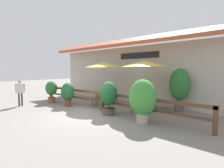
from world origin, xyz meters
name	(u,v)px	position (x,y,z in m)	size (l,w,h in m)	color
ground_plane	(87,115)	(0.00, 0.00, 0.00)	(60.00, 60.00, 0.00)	gray
building_facade	(136,69)	(0.00, 4.10, 2.17)	(14.28, 1.49, 4.23)	#BCB7A8
patio_railing	(102,97)	(0.00, 1.05, 0.70)	(10.40, 0.14, 0.95)	brown
patio_umbrella_near	(104,65)	(-1.13, 2.36, 2.41)	(2.40, 2.40, 2.61)	#B7B2A8
dining_table_near	(104,95)	(-1.13, 2.36, 0.56)	(0.81, 0.81, 0.71)	brown
chair_near_streetside	(97,97)	(-1.11, 1.73, 0.49)	(0.50, 0.50, 0.87)	brown
chair_near_wallside	(112,95)	(-1.06, 2.99, 0.49)	(0.49, 0.49, 0.87)	brown
patio_umbrella_middle	(144,64)	(1.63, 2.45, 2.41)	(2.40, 2.40, 2.61)	#B7B2A8
dining_table_middle	(144,100)	(1.63, 2.45, 0.56)	(0.81, 0.81, 0.71)	brown
chair_middle_streetside	(138,103)	(1.66, 1.80, 0.49)	(0.47, 0.47, 0.87)	brown
chair_middle_wallside	(150,100)	(1.63, 3.09, 0.49)	(0.46, 0.46, 0.87)	brown
potted_plant_corner_fern	(109,96)	(0.78, 0.68, 0.89)	(0.83, 0.75, 1.57)	#564C47
potted_plant_broad_leaf	(51,90)	(-4.07, 0.48, 0.83)	(0.80, 0.72, 1.38)	#9E4C33
potted_plant_entrance_palm	(68,93)	(-2.31, 0.53, 0.78)	(0.81, 0.73, 1.36)	brown
potted_plant_small_flowering	(143,99)	(2.65, 0.65, 0.97)	(1.12, 1.01, 1.74)	#B7AD99
potted_plant_tall_tropical	(180,86)	(3.02, 3.55, 1.32)	(1.01, 0.91, 2.18)	#564C47
pedestrian	(20,89)	(-4.46, -1.27, 0.99)	(0.28, 0.53, 1.54)	black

